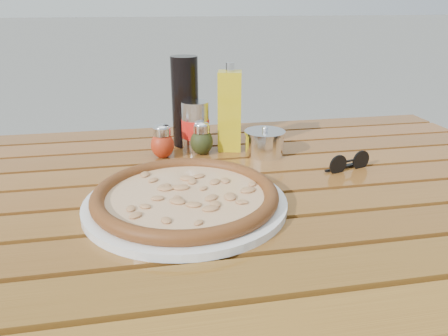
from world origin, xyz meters
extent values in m
cube|color=#3B1F0D|center=(0.64, 0.39, 0.35)|extent=(0.06, 0.06, 0.70)
cube|color=#321F0B|center=(0.00, 0.00, 0.70)|extent=(1.36, 0.86, 0.04)
cube|color=#5E3810|center=(0.00, -0.41, 0.73)|extent=(1.40, 0.09, 0.03)
cube|color=#52300E|center=(0.00, -0.30, 0.73)|extent=(1.40, 0.09, 0.03)
cube|color=#4F2B0E|center=(0.00, -0.20, 0.73)|extent=(1.40, 0.09, 0.03)
cube|color=#542E0E|center=(0.00, -0.10, 0.73)|extent=(1.40, 0.09, 0.03)
cube|color=#552C0F|center=(0.00, 0.00, 0.73)|extent=(1.40, 0.09, 0.03)
cube|color=#5A2F0F|center=(0.00, 0.10, 0.73)|extent=(1.40, 0.09, 0.03)
cube|color=#522B0E|center=(0.00, 0.20, 0.73)|extent=(1.40, 0.09, 0.03)
cube|color=#5A2D10|center=(0.00, 0.30, 0.73)|extent=(1.40, 0.09, 0.03)
cube|color=#4F290E|center=(0.00, 0.41, 0.73)|extent=(1.40, 0.09, 0.03)
cylinder|color=white|center=(-0.09, -0.08, 0.76)|extent=(0.47, 0.47, 0.01)
cylinder|color=#F9E0B2|center=(-0.09, -0.08, 0.77)|extent=(0.37, 0.37, 0.01)
torus|color=black|center=(-0.09, -0.08, 0.77)|extent=(0.40, 0.40, 0.03)
ellipsoid|color=red|center=(-0.11, 0.19, 0.78)|extent=(0.07, 0.07, 0.06)
cylinder|color=silver|center=(-0.11, 0.19, 0.81)|extent=(0.05, 0.05, 0.02)
ellipsoid|color=silver|center=(-0.11, 0.19, 0.82)|extent=(0.04, 0.04, 0.02)
ellipsoid|color=#323A17|center=(-0.02, 0.20, 0.78)|extent=(0.07, 0.07, 0.06)
cylinder|color=white|center=(-0.02, 0.20, 0.81)|extent=(0.05, 0.05, 0.02)
ellipsoid|color=white|center=(-0.02, 0.20, 0.82)|extent=(0.04, 0.04, 0.02)
cylinder|color=black|center=(-0.05, 0.28, 0.86)|extent=(0.09, 0.09, 0.22)
cylinder|color=#BCBCC1|center=(-0.03, 0.23, 0.81)|extent=(0.09, 0.09, 0.12)
cylinder|color=red|center=(-0.03, 0.23, 0.81)|extent=(0.09, 0.09, 0.04)
cube|color=gold|center=(0.05, 0.22, 0.84)|extent=(0.07, 0.07, 0.19)
cylinder|color=silver|center=(0.05, 0.22, 0.95)|extent=(0.02, 0.02, 0.02)
cylinder|color=white|center=(0.12, 0.16, 0.78)|extent=(0.12, 0.12, 0.05)
cylinder|color=silver|center=(0.12, 0.16, 0.81)|extent=(0.12, 0.12, 0.01)
sphere|color=silver|center=(0.12, 0.16, 0.81)|extent=(0.02, 0.02, 0.01)
cylinder|color=black|center=(0.25, 0.02, 0.77)|extent=(0.04, 0.02, 0.04)
cylinder|color=black|center=(0.31, 0.04, 0.77)|extent=(0.04, 0.02, 0.04)
cube|color=black|center=(0.28, 0.03, 0.77)|extent=(0.02, 0.01, 0.00)
cube|color=black|center=(0.26, 0.04, 0.75)|extent=(0.09, 0.03, 0.00)
cube|color=black|center=(0.28, 0.05, 0.75)|extent=(0.09, 0.03, 0.00)
camera|label=1|loc=(-0.15, -0.78, 1.10)|focal=35.00mm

